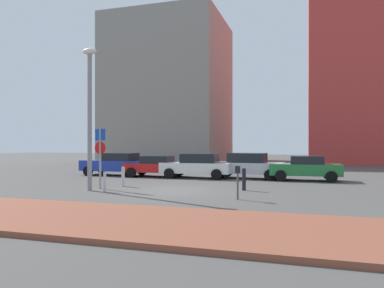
{
  "coord_description": "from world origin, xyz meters",
  "views": [
    {
      "loc": [
        5.86,
        -15.77,
        2.13
      ],
      "look_at": [
        -0.1,
        3.29,
        2.13
      ],
      "focal_mm": 34.49,
      "sensor_mm": 36.0,
      "label": 1
    }
  ],
  "objects_px": {
    "parked_car_silver": "(247,165)",
    "traffic_bollard_near": "(105,182)",
    "parked_car_green": "(305,168)",
    "parking_meter": "(238,178)",
    "parked_car_red": "(156,166)",
    "traffic_bollard_far": "(244,179)",
    "parking_sign_post": "(100,151)",
    "traffic_bollard_mid": "(123,177)",
    "street_lamp": "(90,106)",
    "parked_car_blue": "(116,164)",
    "parked_car_white": "(197,165)"
  },
  "relations": [
    {
      "from": "parked_car_silver",
      "to": "traffic_bollard_near",
      "type": "relative_size",
      "value": 5.06
    },
    {
      "from": "parked_car_green",
      "to": "parking_meter",
      "type": "xyz_separation_m",
      "value": [
        -2.45,
        -8.37,
        0.1
      ]
    },
    {
      "from": "parked_car_red",
      "to": "traffic_bollard_far",
      "type": "bearing_deg",
      "value": -38.86
    },
    {
      "from": "parking_sign_post",
      "to": "traffic_bollard_mid",
      "type": "height_order",
      "value": "parking_sign_post"
    },
    {
      "from": "traffic_bollard_near",
      "to": "traffic_bollard_far",
      "type": "height_order",
      "value": "traffic_bollard_far"
    },
    {
      "from": "street_lamp",
      "to": "traffic_bollard_mid",
      "type": "xyz_separation_m",
      "value": [
        0.68,
        1.92,
        -3.37
      ]
    },
    {
      "from": "parked_car_silver",
      "to": "traffic_bollard_far",
      "type": "distance_m",
      "value": 5.93
    },
    {
      "from": "parked_car_silver",
      "to": "parked_car_green",
      "type": "xyz_separation_m",
      "value": [
        3.43,
        -0.35,
        -0.06
      ]
    },
    {
      "from": "parked_car_red",
      "to": "traffic_bollard_far",
      "type": "height_order",
      "value": "parked_car_red"
    },
    {
      "from": "parking_sign_post",
      "to": "parking_meter",
      "type": "xyz_separation_m",
      "value": [
        6.83,
        -1.39,
        -0.97
      ]
    },
    {
      "from": "parked_car_red",
      "to": "parked_car_green",
      "type": "distance_m",
      "value": 9.26
    },
    {
      "from": "parked_car_blue",
      "to": "traffic_bollard_mid",
      "type": "distance_m",
      "value": 6.69
    },
    {
      "from": "parked_car_silver",
      "to": "parking_sign_post",
      "type": "bearing_deg",
      "value": -128.6
    },
    {
      "from": "parked_car_silver",
      "to": "parked_car_green",
      "type": "height_order",
      "value": "parked_car_silver"
    },
    {
      "from": "parking_sign_post",
      "to": "traffic_bollard_mid",
      "type": "xyz_separation_m",
      "value": [
        0.56,
        1.22,
        -1.32
      ]
    },
    {
      "from": "parked_car_blue",
      "to": "street_lamp",
      "type": "relative_size",
      "value": 0.71
    },
    {
      "from": "parked_car_red",
      "to": "parking_meter",
      "type": "bearing_deg",
      "value": -50.1
    },
    {
      "from": "parking_meter",
      "to": "traffic_bollard_near",
      "type": "relative_size",
      "value": 1.44
    },
    {
      "from": "parking_meter",
      "to": "street_lamp",
      "type": "relative_size",
      "value": 0.2
    },
    {
      "from": "parked_car_blue",
      "to": "parked_car_silver",
      "type": "height_order",
      "value": "parked_car_silver"
    },
    {
      "from": "parked_car_white",
      "to": "parked_car_silver",
      "type": "relative_size",
      "value": 0.98
    },
    {
      "from": "parked_car_white",
      "to": "street_lamp",
      "type": "relative_size",
      "value": 0.68
    },
    {
      "from": "parked_car_red",
      "to": "parking_meter",
      "type": "xyz_separation_m",
      "value": [
        6.81,
        -8.15,
        0.12
      ]
    },
    {
      "from": "parking_meter",
      "to": "street_lamp",
      "type": "xyz_separation_m",
      "value": [
        -6.94,
        0.69,
        3.02
      ]
    },
    {
      "from": "parked_car_silver",
      "to": "parked_car_green",
      "type": "bearing_deg",
      "value": -5.78
    },
    {
      "from": "parked_car_green",
      "to": "traffic_bollard_far",
      "type": "relative_size",
      "value": 4.02
    },
    {
      "from": "street_lamp",
      "to": "traffic_bollard_far",
      "type": "height_order",
      "value": "street_lamp"
    },
    {
      "from": "parked_car_white",
      "to": "traffic_bollard_mid",
      "type": "xyz_separation_m",
      "value": [
        -2.25,
        -5.5,
        -0.3
      ]
    },
    {
      "from": "parked_car_white",
      "to": "parked_car_silver",
      "type": "bearing_deg",
      "value": 11.32
    },
    {
      "from": "parked_car_green",
      "to": "parking_sign_post",
      "type": "xyz_separation_m",
      "value": [
        -9.27,
        -6.98,
        1.06
      ]
    },
    {
      "from": "parked_car_blue",
      "to": "traffic_bollard_near",
      "type": "height_order",
      "value": "parked_car_blue"
    },
    {
      "from": "parked_car_silver",
      "to": "street_lamp",
      "type": "distance_m",
      "value": 10.46
    },
    {
      "from": "parking_sign_post",
      "to": "parking_meter",
      "type": "height_order",
      "value": "parking_sign_post"
    },
    {
      "from": "parking_sign_post",
      "to": "traffic_bollard_mid",
      "type": "distance_m",
      "value": 1.88
    },
    {
      "from": "parked_car_green",
      "to": "parked_car_silver",
      "type": "bearing_deg",
      "value": 174.22
    },
    {
      "from": "traffic_bollard_mid",
      "to": "parking_meter",
      "type": "bearing_deg",
      "value": -22.6
    },
    {
      "from": "traffic_bollard_near",
      "to": "traffic_bollard_mid",
      "type": "relative_size",
      "value": 0.91
    },
    {
      "from": "street_lamp",
      "to": "parking_meter",
      "type": "bearing_deg",
      "value": -5.64
    },
    {
      "from": "street_lamp",
      "to": "traffic_bollard_near",
      "type": "height_order",
      "value": "street_lamp"
    },
    {
      "from": "parked_car_blue",
      "to": "parked_car_silver",
      "type": "distance_m",
      "value": 8.82
    },
    {
      "from": "parked_car_red",
      "to": "traffic_bollard_near",
      "type": "relative_size",
      "value": 4.51
    },
    {
      "from": "parked_car_red",
      "to": "traffic_bollard_near",
      "type": "xyz_separation_m",
      "value": [
        0.77,
        -7.67,
        -0.27
      ]
    },
    {
      "from": "traffic_bollard_near",
      "to": "parking_sign_post",
      "type": "bearing_deg",
      "value": 130.55
    },
    {
      "from": "parked_car_blue",
      "to": "parking_sign_post",
      "type": "xyz_separation_m",
      "value": [
        2.96,
        -6.89,
        1.02
      ]
    },
    {
      "from": "parking_meter",
      "to": "parked_car_blue",
      "type": "bearing_deg",
      "value": 139.78
    },
    {
      "from": "traffic_bollard_mid",
      "to": "traffic_bollard_far",
      "type": "distance_m",
      "value": 6.05
    },
    {
      "from": "parked_car_red",
      "to": "traffic_bollard_mid",
      "type": "height_order",
      "value": "parked_car_red"
    },
    {
      "from": "parked_car_blue",
      "to": "traffic_bollard_near",
      "type": "distance_m",
      "value": 8.67
    },
    {
      "from": "parking_sign_post",
      "to": "traffic_bollard_far",
      "type": "relative_size",
      "value": 2.85
    },
    {
      "from": "parking_sign_post",
      "to": "street_lamp",
      "type": "relative_size",
      "value": 0.44
    }
  ]
}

